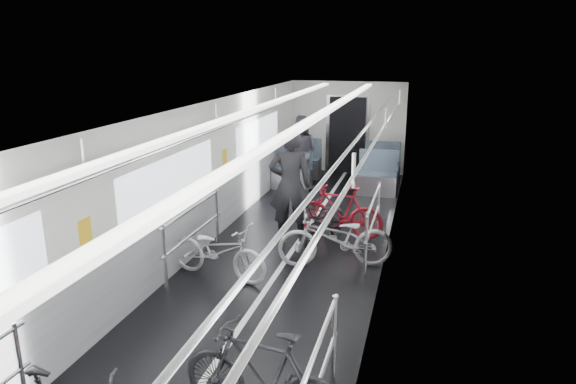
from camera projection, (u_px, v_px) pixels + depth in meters
name	position (u px, v px, depth m)	size (l,w,h in m)	color
car_shell	(301.00, 177.00, 8.72)	(3.02, 14.01, 2.41)	black
bike_left_far	(218.00, 251.00, 7.42)	(0.55, 1.59, 0.83)	#B4B3B9
bike_right_near	(263.00, 376.00, 4.50)	(0.45, 1.59, 0.96)	black
bike_right_mid	(336.00, 238.00, 7.78)	(0.61, 1.76, 0.92)	#9F9EA2
bike_right_far	(340.00, 211.00, 9.04)	(0.44, 1.55, 0.93)	maroon
bike_aisle	(325.00, 223.00, 8.61)	(0.54, 1.55, 0.82)	black
person_standing	(290.00, 185.00, 8.70)	(0.72, 0.48, 1.99)	black
person_seated	(301.00, 152.00, 12.08)	(0.84, 0.66, 1.74)	#333039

